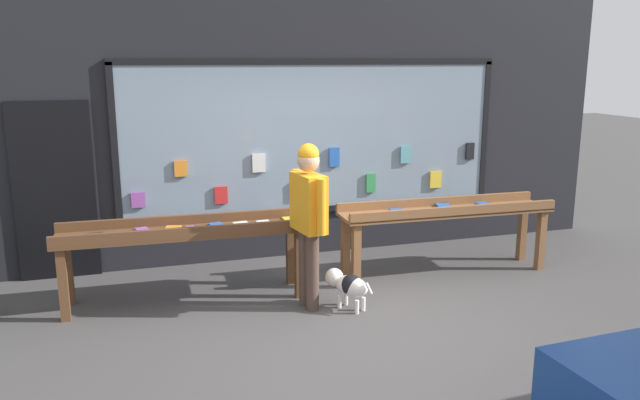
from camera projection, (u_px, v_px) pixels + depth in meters
name	position (u px, v px, depth m)	size (l,w,h in m)	color
ground_plane	(355.00, 322.00, 6.21)	(40.00, 40.00, 0.00)	#474444
shopfront_facade	(291.00, 120.00, 8.04)	(8.86, 0.29, 3.63)	black
display_table_left	(184.00, 237.00, 6.60)	(2.62, 0.68, 0.89)	brown
display_table_right	(446.00, 216.00, 7.49)	(2.62, 0.64, 0.89)	brown
person_browsing	(309.00, 213.00, 6.36)	(0.29, 0.67, 1.73)	#4C382D
small_dog	(348.00, 285.00, 6.49)	(0.41, 0.54, 0.39)	white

